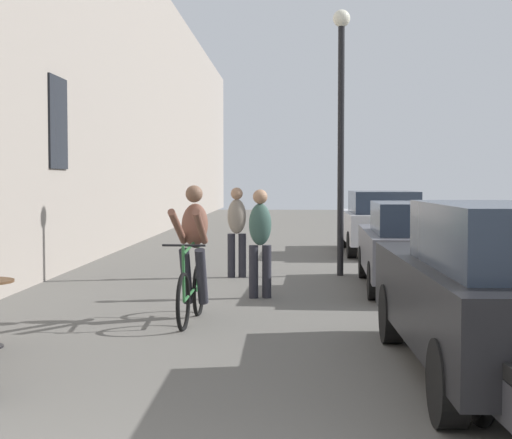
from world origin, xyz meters
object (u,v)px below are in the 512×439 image
Objects in this scene: parked_car_second at (416,244)px; parked_car_third at (381,221)px; pedestrian_near at (260,237)px; street_lamp at (341,108)px; cyclist_on_bicycle at (193,257)px; pedestrian_mid at (237,227)px.

parked_car_third is (0.16, 6.34, 0.05)m from parked_car_second.
street_lamp is at bearing 64.13° from pedestrian_near.
pedestrian_near is 7.86m from parked_car_third.
street_lamp is (1.39, 2.86, 2.19)m from pedestrian_near.
parked_car_third is at bearing 70.22° from pedestrian_near.
cyclist_on_bicycle reaches higher than parked_car_second.
pedestrian_near is 2.72m from parked_car_second.
parked_car_third is (1.27, 4.54, -2.32)m from street_lamp.
street_lamp is (2.17, 4.77, 2.30)m from cyclist_on_bicycle.
pedestrian_mid reaches higher than parked_car_third.
cyclist_on_bicycle is 0.36× the size of street_lamp.
pedestrian_near reaches higher than parked_car_second.
pedestrian_near is at bearing -157.08° from parked_car_second.
parked_car_second is at bearing -25.68° from pedestrian_mid.
cyclist_on_bicycle reaches higher than pedestrian_near.
parked_car_second is (2.50, 1.06, -0.18)m from pedestrian_near.
pedestrian_mid is 3.35m from parked_car_second.
cyclist_on_bicycle is 5.72m from street_lamp.
pedestrian_near is at bearing -109.78° from parked_car_third.
parked_car_second is (3.28, 2.97, -0.07)m from cyclist_on_bicycle.
pedestrian_mid is at bearing 101.70° from pedestrian_near.
pedestrian_near is 3.86m from street_lamp.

